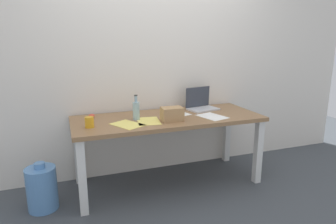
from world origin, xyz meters
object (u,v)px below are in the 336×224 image
(beer_bottle, at_px, (136,110))
(water_cooler_jug, at_px, (42,188))
(cardboard_box, at_px, (172,114))
(laptop_right, at_px, (201,104))
(coffee_mug, at_px, (89,122))
(computer_mouse, at_px, (92,116))
(desk, at_px, (168,125))

(beer_bottle, relative_size, water_cooler_jug, 0.56)
(cardboard_box, bearing_deg, laptop_right, 35.50)
(coffee_mug, bearing_deg, computer_mouse, 81.57)
(cardboard_box, distance_m, coffee_mug, 0.78)
(desk, distance_m, beer_bottle, 0.38)
(coffee_mug, relative_size, water_cooler_jug, 0.21)
(cardboard_box, xyz_separation_m, coffee_mug, (-0.77, 0.03, -0.02))
(laptop_right, xyz_separation_m, beer_bottle, (-0.80, -0.19, 0.04))
(desk, xyz_separation_m, coffee_mug, (-0.79, -0.12, 0.14))
(desk, distance_m, water_cooler_jug, 1.31)
(desk, bearing_deg, cardboard_box, -94.94)
(desk, height_order, computer_mouse, computer_mouse)
(coffee_mug, bearing_deg, cardboard_box, -2.39)
(computer_mouse, height_order, cardboard_box, cardboard_box)
(laptop_right, height_order, coffee_mug, laptop_right)
(beer_bottle, bearing_deg, computer_mouse, 149.70)
(computer_mouse, relative_size, cardboard_box, 0.49)
(laptop_right, xyz_separation_m, cardboard_box, (-0.48, -0.34, 0.01))
(laptop_right, distance_m, beer_bottle, 0.82)
(laptop_right, bearing_deg, desk, -157.70)
(desk, relative_size, coffee_mug, 20.06)
(computer_mouse, distance_m, water_cooler_jug, 0.81)
(laptop_right, relative_size, water_cooler_jug, 0.83)
(desk, bearing_deg, computer_mouse, 162.15)
(desk, height_order, cardboard_box, cardboard_box)
(laptop_right, height_order, water_cooler_jug, laptop_right)
(desk, height_order, beer_bottle, beer_bottle)
(beer_bottle, height_order, cardboard_box, beer_bottle)
(beer_bottle, height_order, computer_mouse, beer_bottle)
(water_cooler_jug, bearing_deg, cardboard_box, -2.26)
(laptop_right, relative_size, cardboard_box, 1.79)
(laptop_right, bearing_deg, water_cooler_jug, -170.21)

